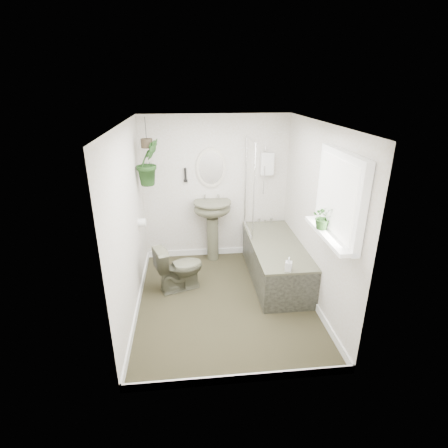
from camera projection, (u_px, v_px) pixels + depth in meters
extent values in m
cube|color=black|center=(225.00, 301.00, 4.69)|extent=(2.30, 2.80, 0.02)
cube|color=white|center=(225.00, 123.00, 3.82)|extent=(2.30, 2.80, 0.02)
cube|color=white|center=(216.00, 189.00, 5.56)|extent=(2.30, 0.02, 2.30)
cube|color=white|center=(244.00, 282.00, 2.96)|extent=(2.30, 0.02, 2.30)
cube|color=white|center=(128.00, 225.00, 4.14)|extent=(0.02, 2.80, 2.30)
cube|color=white|center=(317.00, 217.00, 4.37)|extent=(0.02, 2.80, 2.30)
cube|color=white|center=(225.00, 297.00, 4.67)|extent=(2.30, 2.80, 0.10)
cube|color=white|center=(267.00, 164.00, 5.42)|extent=(0.20, 0.10, 0.35)
ellipsoid|color=beige|center=(211.00, 168.00, 5.38)|extent=(0.46, 0.03, 0.62)
cylinder|color=black|center=(185.00, 175.00, 5.37)|extent=(0.04, 0.04, 0.22)
cylinder|color=white|center=(142.00, 222.00, 4.89)|extent=(0.11, 0.11, 0.11)
cube|color=white|center=(340.00, 196.00, 3.53)|extent=(0.08, 1.00, 0.90)
cube|color=white|center=(328.00, 234.00, 3.68)|extent=(0.18, 1.00, 0.04)
cube|color=white|center=(336.00, 196.00, 3.53)|extent=(0.01, 0.86, 0.76)
imported|color=#50513D|center=(179.00, 267.00, 4.85)|extent=(0.74, 0.57, 0.67)
imported|color=black|center=(324.00, 217.00, 3.73)|extent=(0.28, 0.26, 0.27)
imported|color=black|center=(148.00, 162.00, 4.83)|extent=(0.45, 0.44, 0.64)
imported|color=black|center=(289.00, 264.00, 4.25)|extent=(0.10, 0.11, 0.18)
cylinder|color=#342A1D|center=(147.00, 143.00, 4.74)|extent=(0.16, 0.16, 0.12)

